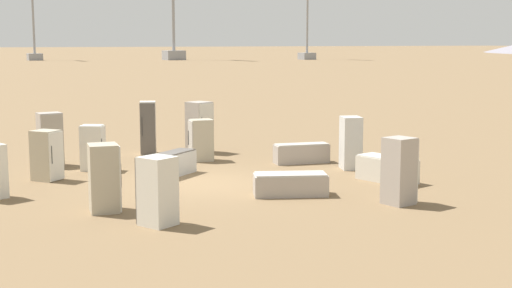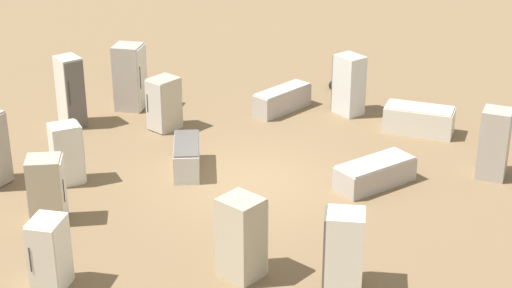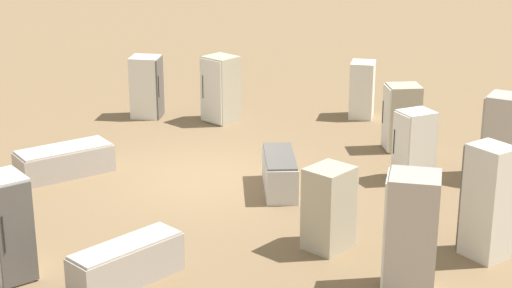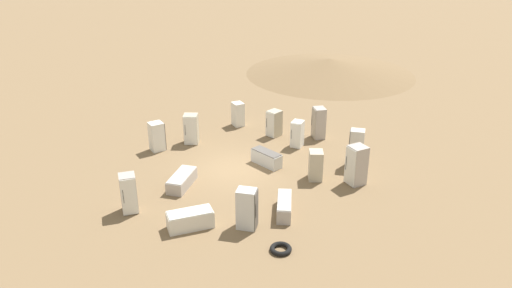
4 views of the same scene
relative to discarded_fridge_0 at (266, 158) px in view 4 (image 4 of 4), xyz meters
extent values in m
plane|color=brown|center=(1.62, 0.30, -0.36)|extent=(1000.00, 1000.00, 0.00)
cone|color=brown|center=(-7.13, -15.58, 0.25)|extent=(13.30, 13.30, 1.22)
cube|color=silver|center=(0.00, 0.00, -0.02)|extent=(1.46, 1.67, 0.68)
cube|color=#56514C|center=(0.00, 0.00, 0.34)|extent=(1.40, 1.61, 0.04)
cube|color=#B2A88E|center=(3.71, -3.13, 0.46)|extent=(0.82, 0.76, 1.64)
cube|color=silver|center=(3.76, -2.78, 0.46)|extent=(0.70, 0.14, 1.57)
cylinder|color=#2D2D2D|center=(4.02, -2.79, 0.54)|extent=(0.02, 0.02, 0.57)
cube|color=#B2A88E|center=(-0.92, -3.63, 0.38)|extent=(0.95, 0.94, 1.48)
cube|color=silver|center=(-0.64, -3.40, 0.38)|extent=(0.42, 0.50, 1.42)
cylinder|color=#2D2D2D|center=(-0.47, -3.55, 0.45)|extent=(0.02, 0.02, 0.52)
cube|color=#A89E93|center=(6.22, 3.68, 0.48)|extent=(0.76, 0.76, 1.69)
cube|color=silver|center=(6.16, 4.02, 0.48)|extent=(0.62, 0.16, 1.62)
cylinder|color=#2D2D2D|center=(6.38, 4.09, 0.57)|extent=(0.02, 0.02, 0.59)
cube|color=silver|center=(5.50, -2.39, 0.41)|extent=(0.90, 0.88, 1.54)
cube|color=#56514C|center=(5.17, -2.55, 0.41)|extent=(0.31, 0.58, 1.48)
cylinder|color=#2D2D2D|center=(5.05, -2.36, 0.49)|extent=(0.02, 0.02, 0.54)
cube|color=silver|center=(0.98, -5.38, 0.35)|extent=(0.78, 0.83, 1.42)
cube|color=beige|center=(1.11, -5.71, 0.35)|extent=(0.53, 0.24, 1.36)
cylinder|color=#2D2D2D|center=(0.94, -5.81, 0.42)|extent=(0.02, 0.02, 0.50)
cube|color=#A89E93|center=(4.12, 1.76, -0.08)|extent=(1.42, 2.08, 0.56)
cube|color=#BCB7AD|center=(4.12, 1.76, 0.22)|extent=(1.36, 2.00, 0.04)
cube|color=#A89E93|center=(-0.14, 4.57, -0.05)|extent=(0.90, 1.92, 0.62)
cube|color=#BCB7AD|center=(-0.14, 4.57, 0.28)|extent=(0.87, 1.84, 0.04)
cube|color=#A89E93|center=(-3.83, 2.38, 0.57)|extent=(0.96, 0.96, 1.87)
cube|color=silver|center=(-3.47, 2.53, 0.57)|extent=(0.30, 0.67, 1.79)
cylinder|color=#2D2D2D|center=(-3.35, 2.30, 0.67)|extent=(0.02, 0.02, 0.65)
cube|color=silver|center=(-1.93, -2.03, 0.36)|extent=(0.82, 0.85, 1.44)
cube|color=silver|center=(-1.75, -1.73, 0.36)|extent=(0.49, 0.32, 1.38)
cylinder|color=#2D2D2D|center=(-1.57, -1.81, 0.43)|extent=(0.02, 0.02, 0.50)
cube|color=beige|center=(3.72, 5.21, -0.02)|extent=(1.92, 1.15, 0.69)
cube|color=silver|center=(3.72, 5.21, 0.35)|extent=(1.84, 1.10, 0.04)
cube|color=#A89E93|center=(-3.34, -3.06, 0.52)|extent=(0.65, 0.78, 1.76)
cube|color=gray|center=(-3.03, -3.03, 0.52)|extent=(0.10, 0.70, 1.69)
cylinder|color=#2D2D2D|center=(-2.97, -3.28, 0.61)|extent=(0.02, 0.02, 0.61)
cube|color=silver|center=(1.51, 5.43, 0.48)|extent=(0.89, 0.80, 1.68)
cube|color=#56514C|center=(1.14, 5.56, 0.48)|extent=(0.22, 0.55, 1.61)
cylinder|color=#2D2D2D|center=(1.18, 5.76, 0.56)|extent=(0.02, 0.02, 0.59)
cube|color=#B2A88E|center=(-2.07, 1.75, 0.35)|extent=(0.72, 0.80, 1.42)
cube|color=#BCB7AD|center=(-2.13, 1.38, 0.35)|extent=(0.60, 0.13, 1.37)
cylinder|color=#2D2D2D|center=(-2.35, 1.38, 0.42)|extent=(0.02, 0.02, 0.50)
cube|color=beige|center=(-4.36, 0.61, 0.59)|extent=(0.82, 0.75, 1.91)
cube|color=#56514C|center=(-4.03, 0.48, 0.59)|extent=(0.22, 0.51, 1.83)
cylinder|color=#2D2D2D|center=(-4.07, 0.29, 0.69)|extent=(0.02, 0.02, 0.67)
torus|color=black|center=(0.41, 7.14, -0.27)|extent=(0.82, 0.82, 0.18)
camera|label=1|loc=(20.28, -7.35, 3.69)|focal=50.00mm
camera|label=2|loc=(11.58, -14.62, 8.52)|focal=60.00mm
camera|label=3|loc=(-8.37, 13.26, 5.85)|focal=60.00mm
camera|label=4|loc=(3.02, 22.07, 10.70)|focal=35.00mm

